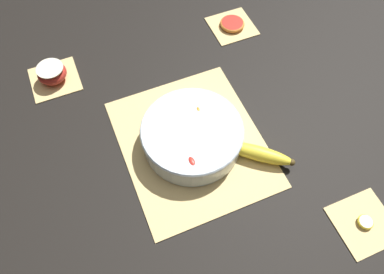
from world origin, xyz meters
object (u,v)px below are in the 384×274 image
at_px(apple_half, 52,73).
at_px(banana_coin_single, 365,222).
at_px(fruit_salad_bowl, 192,135).
at_px(whole_banana, 258,153).
at_px(grapefruit_slice, 232,24).

distance_m(apple_half, banana_coin_single, 0.90).
bearing_deg(apple_half, fruit_salad_bowl, -140.92).
relative_size(whole_banana, apple_half, 1.99).
height_order(banana_coin_single, grapefruit_slice, grapefruit_slice).
bearing_deg(banana_coin_single, grapefruit_slice, 0.00).
bearing_deg(grapefruit_slice, banana_coin_single, 180.00).
relative_size(fruit_salad_bowl, grapefruit_slice, 3.31).
bearing_deg(fruit_salad_bowl, banana_coin_single, -140.86).
relative_size(fruit_salad_bowl, whole_banana, 1.59).
xyz_separation_m(whole_banana, grapefruit_slice, (0.45, -0.15, -0.01)).
bearing_deg(apple_half, whole_banana, -137.15).
xyz_separation_m(fruit_salad_bowl, apple_half, (0.35, 0.28, -0.01)).
xyz_separation_m(whole_banana, banana_coin_single, (-0.25, -0.15, -0.01)).
relative_size(apple_half, banana_coin_single, 2.26).
bearing_deg(whole_banana, apple_half, 42.85).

